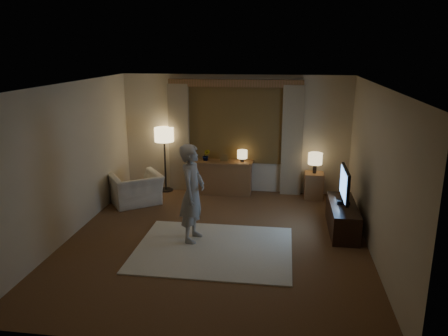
% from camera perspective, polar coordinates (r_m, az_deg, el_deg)
% --- Properties ---
extents(room, '(5.04, 5.54, 2.64)m').
position_cam_1_polar(room, '(7.50, -0.50, 1.44)').
color(room, brown).
rests_on(room, ground).
extents(rug, '(2.50, 2.00, 0.02)m').
position_cam_1_polar(rug, '(7.17, -1.36, -10.51)').
color(rug, beige).
rests_on(rug, floor).
extents(sideboard, '(1.20, 0.40, 0.70)m').
position_cam_1_polar(sideboard, '(9.70, 0.01, -1.33)').
color(sideboard, brown).
rests_on(sideboard, floor).
extents(picture_frame, '(0.16, 0.02, 0.20)m').
position_cam_1_polar(picture_frame, '(9.58, 0.01, 1.25)').
color(picture_frame, brown).
rests_on(picture_frame, sideboard).
extents(plant, '(0.17, 0.13, 0.30)m').
position_cam_1_polar(plant, '(9.63, -2.35, 1.62)').
color(plant, '#999999').
rests_on(plant, sideboard).
extents(table_lamp_sideboard, '(0.22, 0.22, 0.30)m').
position_cam_1_polar(table_lamp_sideboard, '(9.51, 2.40, 1.74)').
color(table_lamp_sideboard, black).
rests_on(table_lamp_sideboard, sideboard).
extents(floor_lamp, '(0.42, 0.42, 1.45)m').
position_cam_1_polar(floor_lamp, '(9.76, -7.82, 3.89)').
color(floor_lamp, black).
rests_on(floor_lamp, floor).
extents(armchair, '(1.30, 1.27, 0.64)m').
position_cam_1_polar(armchair, '(9.24, -11.42, -2.71)').
color(armchair, beige).
rests_on(armchair, floor).
extents(side_table, '(0.40, 0.40, 0.56)m').
position_cam_1_polar(side_table, '(9.61, 11.64, -2.26)').
color(side_table, brown).
rests_on(side_table, floor).
extents(table_lamp_side, '(0.30, 0.30, 0.44)m').
position_cam_1_polar(table_lamp_side, '(9.45, 11.83, 1.14)').
color(table_lamp_side, black).
rests_on(table_lamp_side, side_table).
extents(tv_stand, '(0.45, 1.40, 0.50)m').
position_cam_1_polar(tv_stand, '(8.04, 15.19, -6.25)').
color(tv_stand, black).
rests_on(tv_stand, floor).
extents(tv, '(0.22, 0.90, 0.65)m').
position_cam_1_polar(tv, '(7.84, 15.49, -2.12)').
color(tv, black).
rests_on(tv, tv_stand).
extents(person, '(0.46, 0.64, 1.64)m').
position_cam_1_polar(person, '(7.20, -4.16, -3.29)').
color(person, '#A8A29B').
rests_on(person, rug).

